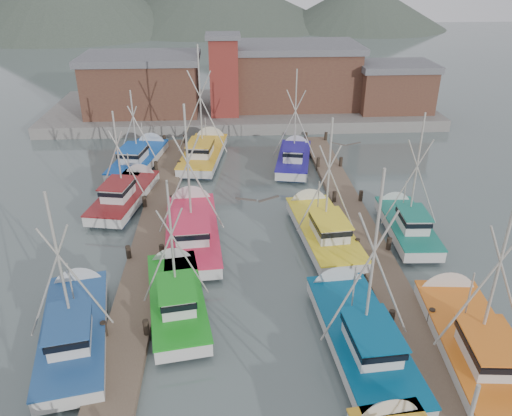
{
  "coord_description": "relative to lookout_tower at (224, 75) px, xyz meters",
  "views": [
    {
      "loc": [
        -1.89,
        -21.12,
        16.64
      ],
      "look_at": [
        -0.17,
        6.86,
        2.6
      ],
      "focal_mm": 35.0,
      "sensor_mm": 36.0,
      "label": 1
    }
  ],
  "objects": [
    {
      "name": "lookout_tower",
      "position": [
        0.0,
        0.0,
        0.0
      ],
      "size": [
        3.6,
        3.6,
        8.5
      ],
      "color": "maroon",
      "rests_on": "quay"
    },
    {
      "name": "boat_6",
      "position": [
        -7.49,
        -34.51,
        -4.87
      ],
      "size": [
        4.55,
        9.68,
        8.97
      ],
      "rotation": [
        0.0,
        0.0,
        0.19
      ],
      "color": "#111F38",
      "rests_on": "ground"
    },
    {
      "name": "boat_8",
      "position": [
        -2.34,
        -25.07,
        -4.87
      ],
      "size": [
        4.17,
        10.69,
        10.24
      ],
      "rotation": [
        0.0,
        0.0,
        0.07
      ],
      "color": "#111F38",
      "rests_on": "ground"
    },
    {
      "name": "gull_near",
      "position": [
        1.14,
        -38.3,
        3.48
      ],
      "size": [
        1.55,
        0.63,
        0.24
      ],
      "rotation": [
        0.0,
        0.0,
        0.13
      ],
      "color": "slate",
      "rests_on": "ground"
    },
    {
      "name": "dock_left",
      "position": [
        -5.0,
        -28.96,
        -5.34
      ],
      "size": [
        2.3,
        46.0,
        1.5
      ],
      "color": "brown",
      "rests_on": "ground"
    },
    {
      "name": "dock_right",
      "position": [
        9.0,
        -28.96,
        -5.34
      ],
      "size": [
        2.3,
        46.0,
        1.5
      ],
      "color": "brown",
      "rests_on": "ground"
    },
    {
      "name": "shed_right",
      "position": [
        19.0,
        1.0,
        -1.71
      ],
      "size": [
        8.48,
        6.36,
        5.2
      ],
      "color": "brown",
      "rests_on": "quay"
    },
    {
      "name": "boat_9",
      "position": [
        6.21,
        -25.52,
        -4.87
      ],
      "size": [
        3.97,
        9.98,
        9.28
      ],
      "rotation": [
        0.0,
        0.0,
        0.1
      ],
      "color": "#111F38",
      "rests_on": "ground"
    },
    {
      "name": "boat_7",
      "position": [
        11.27,
        -36.67,
        -4.87
      ],
      "size": [
        4.07,
        10.25,
        9.91
      ],
      "rotation": [
        0.0,
        0.0,
        -0.09
      ],
      "color": "#111F38",
      "rests_on": "ground"
    },
    {
      "name": "shed_left",
      "position": [
        -9.0,
        2.0,
        -1.21
      ],
      "size": [
        12.72,
        8.48,
        6.2
      ],
      "color": "brown",
      "rests_on": "quay"
    },
    {
      "name": "boat_5",
      "position": [
        6.13,
        -35.74,
        -4.87
      ],
      "size": [
        4.14,
        10.15,
        10.29
      ],
      "rotation": [
        0.0,
        0.0,
        0.08
      ],
      "color": "#111F38",
      "rests_on": "ground"
    },
    {
      "name": "boat_11",
      "position": [
        11.94,
        -25.26,
        -4.87
      ],
      "size": [
        3.66,
        8.31,
        9.15
      ],
      "rotation": [
        0.0,
        0.0,
        -0.04
      ],
      "color": "#111F38",
      "rests_on": "ground"
    },
    {
      "name": "boat_12",
      "position": [
        -1.97,
        -10.56,
        -4.86
      ],
      "size": [
        4.5,
        10.33,
        11.28
      ],
      "rotation": [
        0.0,
        0.0,
        -0.14
      ],
      "color": "#111F38",
      "rests_on": "ground"
    },
    {
      "name": "shed_center",
      "position": [
        8.0,
        4.0,
        -0.86
      ],
      "size": [
        14.84,
        9.54,
        6.9
      ],
      "color": "brown",
      "rests_on": "quay"
    },
    {
      "name": "gull_far",
      "position": [
        6.4,
        -29.44,
        2.32
      ],
      "size": [
        1.55,
        0.62,
        0.24
      ],
      "rotation": [
        0.0,
        0.0,
        -0.07
      ],
      "color": "slate",
      "rests_on": "ground"
    },
    {
      "name": "boat_14",
      "position": [
        -7.62,
        -11.66,
        -4.87
      ],
      "size": [
        4.55,
        9.87,
        7.76
      ],
      "rotation": [
        0.0,
        0.0,
        -0.18
      ],
      "color": "#111F38",
      "rests_on": "ground"
    },
    {
      "name": "boat_10",
      "position": [
        -7.56,
        -19.29,
        -4.87
      ],
      "size": [
        4.4,
        9.4,
        8.04
      ],
      "rotation": [
        0.0,
        0.0,
        -0.19
      ],
      "color": "#111F38",
      "rests_on": "ground"
    },
    {
      "name": "boat_4",
      "position": [
        -2.79,
        -32.33,
        -4.87
      ],
      "size": [
        3.97,
        8.97,
        8.29
      ],
      "rotation": [
        0.0,
        0.0,
        0.16
      ],
      "color": "#111F38",
      "rests_on": "ground"
    },
    {
      "name": "boat_13",
      "position": [
        6.11,
        -12.46,
        -4.87
      ],
      "size": [
        4.19,
        8.95,
        9.33
      ],
      "rotation": [
        0.0,
        0.0,
        -0.19
      ],
      "color": "#111F38",
      "rests_on": "ground"
    },
    {
      "name": "quay",
      "position": [
        2.0,
        4.0,
        -4.95
      ],
      "size": [
        44.0,
        16.0,
        1.2
      ],
      "primitive_type": "cube",
      "color": "gray",
      "rests_on": "ground"
    },
    {
      "name": "distant_hills",
      "position": [
        -10.76,
        89.59,
        -5.55
      ],
      "size": [
        175.0,
        140.0,
        42.0
      ],
      "color": "#455143",
      "rests_on": "ground"
    },
    {
      "name": "ground",
      "position": [
        2.0,
        -33.0,
        -5.55
      ],
      "size": [
        260.0,
        260.0,
        0.0
      ],
      "primitive_type": "plane",
      "color": "#4B5A59",
      "rests_on": "ground"
    }
  ]
}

